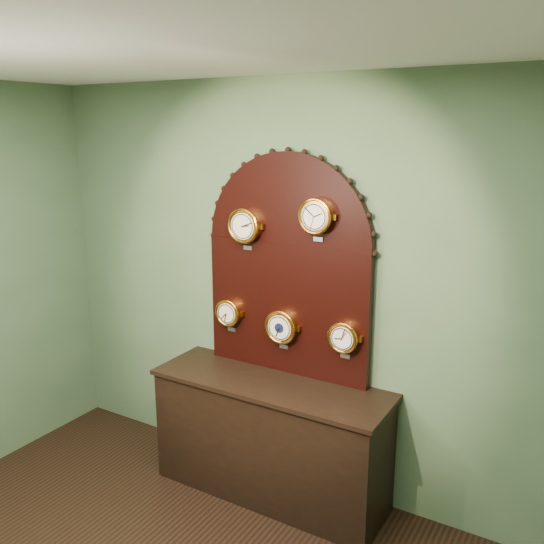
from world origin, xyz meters
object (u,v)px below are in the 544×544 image
Objects in this scene: barometer at (282,327)px; tide_clock at (344,337)px; display_board at (287,259)px; roman_clock at (245,226)px; hygrometer at (229,313)px; shop_counter at (271,440)px; arabic_clock at (316,216)px.

tide_clock is at bearing 0.11° from barometer.
display_board is 0.36m from roman_clock.
barometer is at bearing -179.89° from tide_clock.
shop_counter is at bearing -19.46° from hygrometer.
hygrometer is 0.89m from tide_clock.
arabic_clock is 1.00m from hygrometer.
shop_counter is at bearing -27.72° from roman_clock.
shop_counter is at bearing -88.53° from barometer.
arabic_clock is at bearing -15.51° from display_board.
roman_clock is 0.54m from arabic_clock.
arabic_clock is at bearing 32.55° from shop_counter.
shop_counter is at bearing -147.45° from arabic_clock.
display_board reaches higher than barometer.
shop_counter is 6.41× the size of hygrometer.
barometer is 1.11× the size of tide_clock.
barometer is at bearing -179.94° from arabic_clock.
barometer is (0.29, 0.00, -0.66)m from roman_clock.
barometer is (-0.24, -0.00, -0.77)m from arabic_clock.
display_board reaches higher than roman_clock.
shop_counter is 0.79m from barometer.
barometer is (-0.00, -0.07, -0.46)m from display_board.
shop_counter is 0.92m from hygrometer.
display_board is (0.00, 0.22, 1.23)m from shop_counter.
display_board is 0.40m from arabic_clock.
roman_clock is 0.72m from barometer.
hygrometer reaches higher than barometer.
barometer is at bearing -93.37° from display_board.
roman_clock is at bearing -179.99° from barometer.
hygrometer is 0.43m from barometer.
roman_clock is at bearing 152.28° from shop_counter.
tide_clock is at bearing 0.17° from arabic_clock.
display_board is 5.96× the size of tide_clock.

